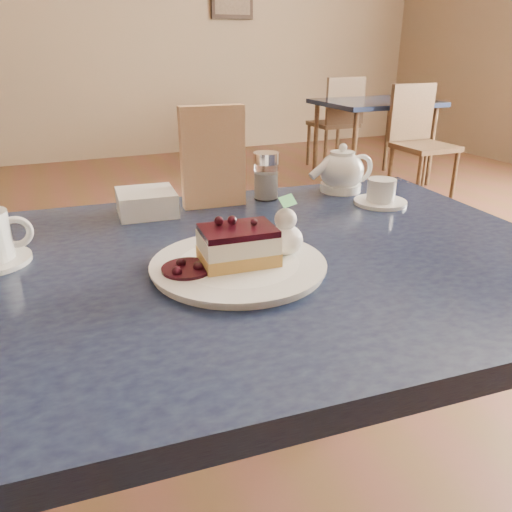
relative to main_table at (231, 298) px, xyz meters
name	(u,v)px	position (x,y,z in m)	size (l,w,h in m)	color
main_table	(231,298)	(0.00, 0.00, 0.00)	(1.25, 0.89, 0.74)	#1B2840
dessert_plate	(238,266)	(0.00, -0.05, 0.08)	(0.27, 0.27, 0.01)	white
cheesecake_slice	(238,245)	(0.00, -0.05, 0.12)	(0.13, 0.09, 0.06)	gold
whipped_cream	(285,239)	(0.08, -0.05, 0.11)	(0.06, 0.06, 0.05)	white
berry_sauce	(187,269)	(-0.09, -0.05, 0.09)	(0.08, 0.08, 0.01)	black
tea_set	(349,176)	(0.40, 0.26, 0.12)	(0.19, 0.24, 0.10)	white
menu_card	(213,157)	(0.08, 0.29, 0.19)	(0.14, 0.03, 0.22)	#D8B68E
sugar_shaker	(266,175)	(0.20, 0.30, 0.13)	(0.06, 0.06, 0.11)	white
napkin_stack	(147,202)	(-0.07, 0.30, 0.10)	(0.12, 0.12, 0.05)	white
bg_table_far_right	(369,174)	(2.29, 2.70, -0.60)	(0.90, 1.62, 1.08)	#1B2840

